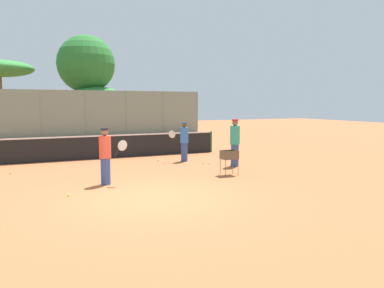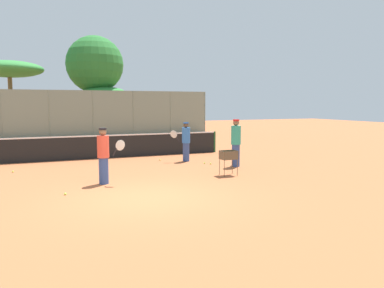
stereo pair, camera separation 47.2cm
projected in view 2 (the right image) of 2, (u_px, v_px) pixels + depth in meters
The scene contains 17 objects.
ground_plane at pixel (146, 198), 9.89m from camera, with size 80.00×80.00×0.00m, color #B26038.
tennis_net at pixel (99, 146), 16.94m from camera, with size 11.82×0.10×1.07m.
back_fence at pixel (71, 113), 28.54m from camera, with size 22.55×0.08×3.51m.
tree_0 at pixel (104, 93), 33.73m from camera, with size 3.82×3.82×3.99m.
tree_1 at pixel (9, 70), 30.36m from camera, with size 5.33×5.33×5.94m.
tree_2 at pixel (95, 65), 33.62m from camera, with size 5.09×5.09×8.53m.
player_white_outfit at pixel (186, 141), 16.13m from camera, with size 0.89×0.35×1.69m.
player_red_cap at pixel (236, 142), 14.77m from camera, with size 0.64×0.82×1.87m.
player_yellow_shirt at pixel (104, 155), 11.57m from camera, with size 0.84×0.54×1.75m.
ball_cart at pixel (229, 157), 12.98m from camera, with size 0.56×0.41×0.87m.
tennis_ball_0 at pixel (160, 160), 16.38m from camera, with size 0.07×0.07×0.07m, color #D1E54C.
tennis_ball_1 at pixel (65, 194), 10.22m from camera, with size 0.07×0.07×0.07m, color #D1E54C.
tennis_ball_2 at pixel (204, 163), 15.54m from camera, with size 0.07×0.07×0.07m, color #D1E54C.
tennis_ball_3 at pixel (13, 172), 13.56m from camera, with size 0.07×0.07×0.07m, color #D1E54C.
tennis_ball_4 at pixel (211, 164), 15.39m from camera, with size 0.07×0.07×0.07m, color #D1E54C.
tennis_ball_5 at pixel (234, 158), 16.86m from camera, with size 0.07×0.07×0.07m, color #D1E54C.
parked_car at pixel (52, 125), 31.73m from camera, with size 4.20×1.70×1.60m.
Camera 2 is at (-2.64, -9.39, 2.50)m, focal length 35.00 mm.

